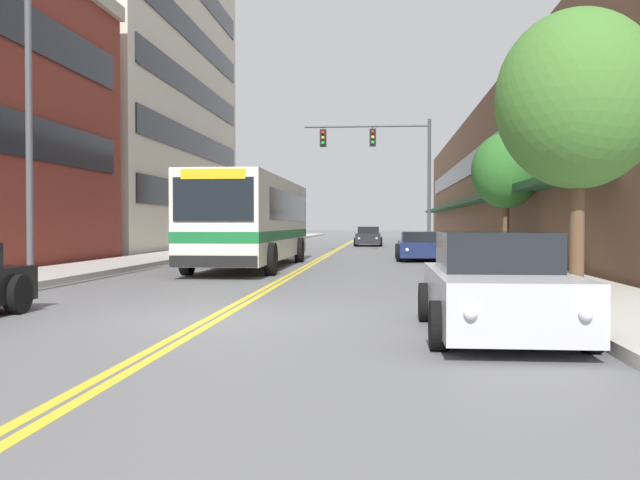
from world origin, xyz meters
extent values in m
plane|color=slate|center=(0.00, 37.00, 0.00)|extent=(240.00, 240.00, 0.00)
cube|color=#B2ADA5|center=(-6.91, 37.00, 0.09)|extent=(2.82, 106.00, 0.18)
cube|color=#B2ADA5|center=(6.91, 37.00, 0.09)|extent=(2.82, 106.00, 0.18)
cube|color=yellow|center=(-0.10, 37.00, 0.00)|extent=(0.14, 106.00, 0.01)
cube|color=yellow|center=(0.10, 37.00, 0.00)|extent=(0.14, 106.00, 0.01)
cube|color=black|center=(-8.53, 10.07, 4.37)|extent=(0.08, 14.69, 1.40)
cube|color=black|center=(-8.53, 10.07, 7.87)|extent=(0.08, 14.69, 1.40)
cube|color=beige|center=(-14.57, 30.97, 11.30)|extent=(12.00, 23.24, 22.60)
cube|color=black|center=(-8.53, 30.97, 3.23)|extent=(0.08, 21.38, 1.40)
cube|color=black|center=(-8.53, 30.97, 6.46)|extent=(0.08, 21.38, 1.40)
cube|color=black|center=(-8.53, 30.97, 9.69)|extent=(0.08, 21.38, 1.40)
cube|color=black|center=(-8.53, 30.97, 12.91)|extent=(0.08, 21.38, 1.40)
cube|color=brown|center=(12.57, 37.00, 4.44)|extent=(8.00, 68.00, 8.88)
cube|color=#1E4C28|center=(8.02, 37.00, 2.90)|extent=(1.10, 61.20, 0.24)
cube|color=black|center=(8.53, 37.00, 5.51)|extent=(0.08, 61.20, 1.40)
cube|color=silver|center=(-1.90, 13.82, 1.75)|extent=(2.53, 12.15, 2.80)
cube|color=#196B33|center=(-1.90, 13.82, 1.19)|extent=(2.55, 12.17, 0.32)
cube|color=black|center=(-1.90, 14.43, 2.20)|extent=(2.56, 9.48, 1.01)
cube|color=black|center=(-1.90, 7.73, 2.25)|extent=(2.28, 0.04, 1.23)
cube|color=yellow|center=(-1.90, 7.72, 2.95)|extent=(1.82, 0.06, 0.28)
cube|color=black|center=(-1.90, 7.71, 0.53)|extent=(2.48, 0.08, 0.32)
cylinder|color=black|center=(-3.20, 9.69, 0.50)|extent=(0.30, 1.00, 1.00)
cylinder|color=black|center=(-0.61, 9.69, 0.50)|extent=(0.30, 1.00, 1.00)
cylinder|color=black|center=(-3.20, 17.17, 0.50)|extent=(0.30, 1.00, 1.00)
cylinder|color=black|center=(-0.61, 17.17, 0.50)|extent=(0.30, 1.00, 1.00)
cube|color=#BCAD89|center=(-4.27, 24.02, 0.55)|extent=(1.95, 4.19, 0.74)
cube|color=black|center=(-4.27, 24.19, 1.15)|extent=(1.68, 1.84, 0.48)
cylinder|color=black|center=(-5.26, 22.72, 0.33)|extent=(0.22, 0.65, 0.65)
cylinder|color=black|center=(-3.27, 22.72, 0.33)|extent=(0.22, 0.65, 0.65)
cylinder|color=black|center=(-5.26, 25.32, 0.33)|extent=(0.22, 0.65, 0.65)
cylinder|color=black|center=(-3.27, 25.32, 0.33)|extent=(0.22, 0.65, 0.65)
sphere|color=silver|center=(-4.95, 21.91, 0.58)|extent=(0.16, 0.16, 0.16)
sphere|color=silver|center=(-3.58, 21.91, 0.58)|extent=(0.16, 0.16, 0.16)
cube|color=red|center=(-4.97, 26.12, 0.58)|extent=(0.18, 0.04, 0.10)
cube|color=red|center=(-3.56, 26.12, 0.58)|extent=(0.18, 0.04, 0.10)
cylinder|color=black|center=(-3.56, 0.22, 0.35)|extent=(0.22, 0.69, 0.69)
cube|color=red|center=(-3.82, 1.01, 0.53)|extent=(0.18, 0.04, 0.10)
cube|color=#B7B7BC|center=(4.39, -1.42, 0.54)|extent=(1.79, 4.30, 0.74)
cube|color=black|center=(4.39, -1.25, 1.18)|extent=(1.54, 1.89, 0.55)
cylinder|color=black|center=(3.47, -2.75, 0.31)|extent=(0.22, 0.62, 0.62)
cylinder|color=black|center=(5.31, -2.75, 0.31)|extent=(0.22, 0.62, 0.62)
cylinder|color=black|center=(3.47, -0.09, 0.31)|extent=(0.22, 0.62, 0.62)
cylinder|color=black|center=(5.31, -0.09, 0.31)|extent=(0.22, 0.62, 0.62)
sphere|color=silver|center=(3.76, -3.59, 0.58)|extent=(0.16, 0.16, 0.16)
sphere|color=silver|center=(5.02, -3.59, 0.58)|extent=(0.16, 0.16, 0.16)
cube|color=red|center=(3.75, 0.74, 0.58)|extent=(0.18, 0.04, 0.10)
cube|color=red|center=(5.04, 0.74, 0.58)|extent=(0.18, 0.04, 0.10)
cube|color=#19234C|center=(4.40, 19.38, 0.49)|extent=(1.85, 4.61, 0.61)
cube|color=black|center=(4.40, 19.56, 1.02)|extent=(1.59, 2.03, 0.43)
cylinder|color=black|center=(3.45, 17.95, 0.34)|extent=(0.22, 0.67, 0.67)
cylinder|color=black|center=(5.34, 17.95, 0.34)|extent=(0.22, 0.67, 0.67)
cylinder|color=black|center=(3.45, 20.81, 0.34)|extent=(0.22, 0.67, 0.67)
cylinder|color=black|center=(5.34, 20.81, 0.34)|extent=(0.22, 0.67, 0.67)
sphere|color=silver|center=(3.75, 17.06, 0.52)|extent=(0.16, 0.16, 0.16)
sphere|color=silver|center=(5.04, 17.06, 0.52)|extent=(0.16, 0.16, 0.16)
cube|color=red|center=(3.73, 21.69, 0.52)|extent=(0.18, 0.04, 0.10)
cube|color=red|center=(5.06, 21.69, 0.52)|extent=(0.18, 0.04, 0.10)
cube|color=#232328|center=(1.76, 38.95, 0.54)|extent=(1.70, 4.52, 0.74)
cube|color=black|center=(1.76, 39.13, 1.14)|extent=(1.47, 1.99, 0.46)
cylinder|color=black|center=(0.89, 37.55, 0.31)|extent=(0.22, 0.62, 0.62)
cylinder|color=black|center=(2.63, 37.55, 0.31)|extent=(0.22, 0.62, 0.62)
cylinder|color=black|center=(0.89, 40.35, 0.31)|extent=(0.22, 0.62, 0.62)
cylinder|color=black|center=(2.63, 40.35, 0.31)|extent=(0.22, 0.62, 0.62)
sphere|color=silver|center=(1.16, 36.67, 0.57)|extent=(0.16, 0.16, 0.16)
sphere|color=silver|center=(2.36, 36.67, 0.57)|extent=(0.16, 0.16, 0.16)
cube|color=red|center=(1.15, 41.22, 0.57)|extent=(0.18, 0.04, 0.10)
cube|color=red|center=(2.37, 41.22, 0.57)|extent=(0.18, 0.04, 0.10)
cylinder|color=#47474C|center=(5.20, 26.19, 3.54)|extent=(0.18, 0.18, 7.08)
cylinder|color=#47474C|center=(1.91, 26.19, 6.73)|extent=(6.59, 0.11, 0.11)
cube|color=black|center=(2.23, 26.19, 6.13)|extent=(0.34, 0.26, 0.92)
sphere|color=red|center=(2.23, 26.03, 6.40)|extent=(0.18, 0.18, 0.18)
sphere|color=yellow|center=(2.23, 26.03, 6.13)|extent=(0.18, 0.18, 0.18)
sphere|color=green|center=(2.23, 26.03, 5.85)|extent=(0.18, 0.18, 0.18)
cylinder|color=black|center=(2.23, 26.19, 6.66)|extent=(0.02, 0.02, 0.14)
cube|color=black|center=(-0.40, 26.19, 6.13)|extent=(0.34, 0.26, 0.92)
sphere|color=red|center=(-0.40, 26.03, 6.40)|extent=(0.18, 0.18, 0.18)
sphere|color=yellow|center=(-0.40, 26.03, 6.13)|extent=(0.18, 0.18, 0.18)
sphere|color=green|center=(-0.40, 26.03, 5.85)|extent=(0.18, 0.18, 0.18)
cylinder|color=black|center=(-0.40, 26.19, 6.66)|extent=(0.02, 0.02, 0.14)
cylinder|color=#47474C|center=(-5.30, 4.05, 4.43)|extent=(0.16, 0.16, 8.87)
cylinder|color=brown|center=(6.39, 2.02, 1.39)|extent=(0.27, 0.27, 2.42)
ellipsoid|color=#42752D|center=(6.39, 2.02, 3.89)|extent=(3.04, 3.04, 3.34)
cylinder|color=brown|center=(7.44, 15.98, 1.34)|extent=(0.26, 0.26, 2.32)
ellipsoid|color=#2D6B28|center=(7.44, 15.98, 3.60)|extent=(2.61, 2.61, 2.88)
cylinder|color=yellow|center=(5.95, 9.58, 0.48)|extent=(0.23, 0.23, 0.60)
sphere|color=yellow|center=(5.95, 9.58, 0.84)|extent=(0.21, 0.21, 0.21)
cylinder|color=yellow|center=(5.79, 9.58, 0.54)|extent=(0.08, 0.10, 0.10)
camera|label=1|loc=(2.78, -11.65, 1.57)|focal=40.00mm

